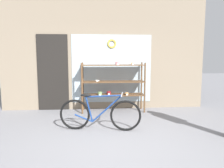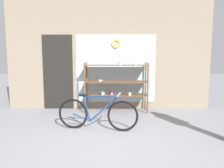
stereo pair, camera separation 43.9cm
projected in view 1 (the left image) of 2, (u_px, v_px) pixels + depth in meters
The scene contains 4 objects.
ground_plane at pixel (113, 148), 3.62m from camera, with size 30.00×30.00×0.00m, color gray.
storefront_facade at pixel (103, 44), 6.12m from camera, with size 5.75×0.13×3.80m.
display_case at pixel (113, 82), 5.90m from camera, with size 1.70×0.46×1.36m.
bicycle at pixel (100, 114), 4.44m from camera, with size 1.66×0.46×0.76m.
Camera 1 is at (-0.30, -3.44, 1.51)m, focal length 35.00 mm.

